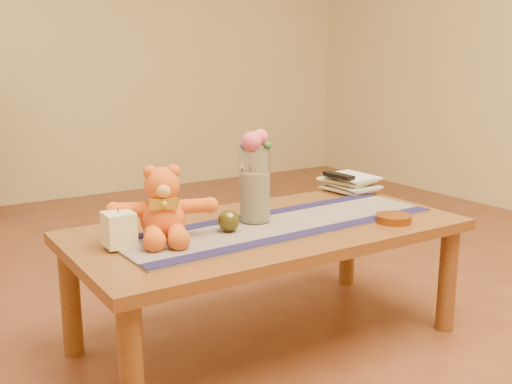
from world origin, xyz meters
TOP-DOWN VIEW (x-y plane):
  - floor at (0.00, 0.00)m, footprint 5.50×5.50m
  - wall_back at (0.00, 2.75)m, footprint 5.50×0.00m
  - coffee_table_top at (0.00, 0.00)m, footprint 1.40×0.70m
  - table_leg_fl at (-0.64, -0.29)m, footprint 0.07×0.07m
  - table_leg_fr at (0.64, -0.29)m, footprint 0.07×0.07m
  - table_leg_bl at (-0.64, 0.29)m, footprint 0.07×0.07m
  - table_leg_br at (0.64, 0.29)m, footprint 0.07×0.07m
  - persian_runner at (0.04, -0.03)m, footprint 1.21×0.40m
  - runner_border_near at (0.05, -0.17)m, footprint 1.20×0.11m
  - runner_border_far at (0.03, 0.12)m, footprint 1.20×0.11m
  - teddy_bear at (-0.38, 0.05)m, footprint 0.41×0.38m
  - pillar_candle at (-0.54, 0.04)m, footprint 0.09×0.09m
  - candle_wick at (-0.54, 0.04)m, footprint 0.00×0.00m
  - glass_vase at (-0.02, 0.05)m, footprint 0.11×0.11m
  - potpourri_fill at (-0.02, 0.05)m, footprint 0.09×0.09m
  - rose_left at (-0.04, 0.04)m, footprint 0.07×0.07m
  - rose_right at (0.00, 0.05)m, footprint 0.06×0.06m
  - blue_flower_back at (-0.01, 0.08)m, footprint 0.04×0.04m
  - blue_flower_side at (-0.05, 0.07)m, footprint 0.04×0.04m
  - leaf_sprig at (0.02, 0.03)m, footprint 0.03×0.03m
  - bronze_ball at (-0.17, -0.01)m, footprint 0.10×0.10m
  - book_bottom at (0.53, 0.25)m, footprint 0.19×0.24m
  - book_lower at (0.54, 0.25)m, footprint 0.17×0.23m
  - book_upper at (0.53, 0.26)m, footprint 0.20×0.25m
  - book_top at (0.54, 0.25)m, footprint 0.16×0.22m
  - tv_remote at (0.53, 0.24)m, footprint 0.05×0.16m
  - amber_dish at (0.41, -0.21)m, footprint 0.13×0.13m

SIDE VIEW (x-z plane):
  - floor at x=0.00m, z-range 0.00..0.00m
  - table_leg_fl at x=-0.64m, z-range 0.00..0.41m
  - table_leg_fr at x=0.64m, z-range 0.00..0.41m
  - table_leg_bl at x=-0.64m, z-range 0.00..0.41m
  - table_leg_br at x=0.64m, z-range 0.00..0.41m
  - coffee_table_top at x=0.00m, z-range 0.41..0.45m
  - persian_runner at x=0.04m, z-range 0.45..0.46m
  - runner_border_near at x=0.05m, z-range 0.46..0.46m
  - runner_border_far at x=0.03m, z-range 0.46..0.46m
  - book_bottom at x=0.53m, z-range 0.45..0.47m
  - amber_dish at x=0.41m, z-range 0.45..0.48m
  - book_lower at x=0.54m, z-range 0.47..0.49m
  - bronze_ball at x=-0.17m, z-range 0.46..0.53m
  - book_upper at x=0.53m, z-range 0.49..0.51m
  - pillar_candle at x=-0.54m, z-range 0.46..0.57m
  - book_top at x=0.54m, z-range 0.51..0.53m
  - tv_remote at x=0.53m, z-range 0.53..0.54m
  - potpourri_fill at x=-0.02m, z-range 0.46..0.64m
  - candle_wick at x=-0.54m, z-range 0.57..0.58m
  - teddy_bear at x=-0.38m, z-range 0.46..0.69m
  - glass_vase at x=-0.02m, z-range 0.46..0.72m
  - leaf_sprig at x=0.02m, z-range 0.72..0.75m
  - blue_flower_side at x=-0.05m, z-range 0.72..0.76m
  - blue_flower_back at x=-0.01m, z-range 0.72..0.77m
  - rose_left at x=-0.04m, z-range 0.72..0.79m
  - rose_right at x=0.00m, z-range 0.73..0.79m
  - wall_back at x=0.00m, z-range -1.40..4.10m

